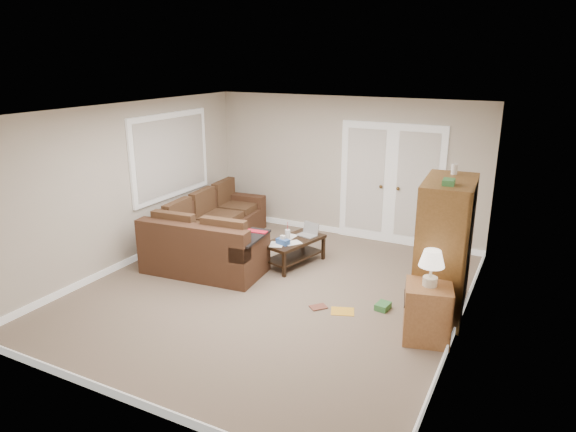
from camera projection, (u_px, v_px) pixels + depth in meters
The scene contains 17 objects.
floor at pixel (271, 292), 7.18m from camera, with size 5.50×5.50×0.00m, color #826F5E.
ceiling at pixel (269, 110), 6.43m from camera, with size 5.00×5.50×0.02m, color white.
wall_left at pixel (128, 185), 7.89m from camera, with size 0.02×5.50×2.50m, color beige.
wall_right at pixel (466, 234), 5.72m from camera, with size 0.02×5.50×2.50m, color beige.
wall_back at pixel (345, 168), 9.14m from camera, with size 5.00×0.02×2.50m, color beige.
wall_front at pixel (118, 284), 4.47m from camera, with size 5.00×0.02×2.50m, color beige.
baseboards at pixel (271, 288), 7.16m from camera, with size 5.00×5.50×0.10m, color white, non-canonical shape.
french_doors at pixel (390, 185), 8.81m from camera, with size 1.80×0.05×2.13m.
window_left at pixel (171, 156), 8.64m from camera, with size 0.05×1.92×1.42m.
sectional_sofa at pixel (211, 236), 8.41m from camera, with size 2.07×2.81×0.85m.
coffee_table at pixel (295, 250), 8.07m from camera, with size 0.75×1.11×0.69m.
tv_armoire at pixel (444, 247), 6.38m from camera, with size 0.68×1.13×1.87m.
side_cabinet at pixel (428, 308), 5.87m from camera, with size 0.63×0.63×1.10m.
space_heater at pixel (425, 248), 8.44m from camera, with size 0.11×0.09×0.27m, color white.
floor_magazine at pixel (343, 311), 6.61m from camera, with size 0.30×0.23×0.01m, color gold.
floor_greenbox at pixel (383, 306), 6.66m from camera, with size 0.16×0.21×0.08m, color #387D3E.
floor_book at pixel (316, 305), 6.78m from camera, with size 0.16×0.21×0.02m, color brown.
Camera 1 is at (3.18, -5.71, 3.14)m, focal length 32.00 mm.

